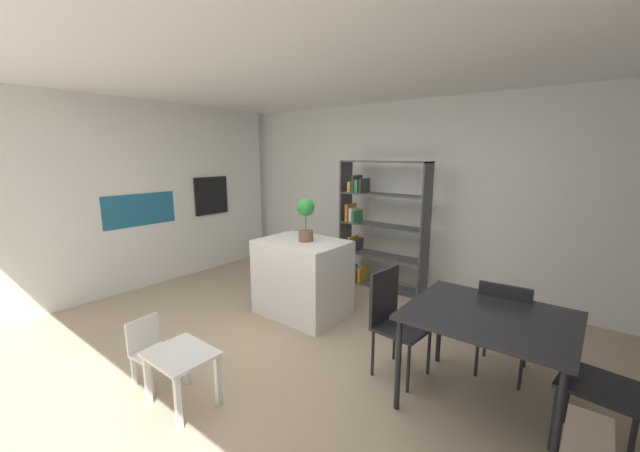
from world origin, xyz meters
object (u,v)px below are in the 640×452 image
(kitchen_island, at_px, (302,278))
(potted_plant_on_island, at_px, (306,216))
(dining_chair_far, at_px, (504,320))
(dining_chair_window_side, at_px, (623,381))
(open_bookshelf, at_px, (375,226))
(dining_chair_island_side, at_px, (393,314))
(child_chair_left, at_px, (150,348))
(child_table, at_px, (181,363))
(built_in_oven, at_px, (211,195))
(dining_table, at_px, (489,323))

(kitchen_island, bearing_deg, potted_plant_on_island, 22.18)
(dining_chair_far, bearing_deg, dining_chair_window_side, 142.11)
(open_bookshelf, relative_size, dining_chair_island_side, 1.96)
(child_chair_left, distance_m, dining_chair_window_side, 3.45)
(child_table, height_order, child_chair_left, child_chair_left)
(kitchen_island, distance_m, potted_plant_on_island, 0.77)
(potted_plant_on_island, height_order, child_chair_left, potted_plant_on_island)
(child_chair_left, distance_m, dining_chair_far, 3.05)
(kitchen_island, relative_size, potted_plant_on_island, 2.00)
(kitchen_island, bearing_deg, child_chair_left, -93.32)
(kitchen_island, relative_size, dining_chair_island_side, 1.09)
(child_chair_left, height_order, dining_chair_far, dining_chair_far)
(built_in_oven, xyz_separation_m, dining_table, (4.65, -0.90, -0.55))
(child_chair_left, relative_size, dining_table, 0.50)
(child_table, distance_m, dining_table, 2.36)
(child_table, height_order, dining_chair_island_side, dining_chair_island_side)
(built_in_oven, height_order, child_chair_left, built_in_oven)
(open_bookshelf, distance_m, dining_chair_island_side, 2.29)
(kitchen_island, relative_size, open_bookshelf, 0.56)
(dining_table, bearing_deg, kitchen_island, 168.90)
(potted_plant_on_island, xyz_separation_m, dining_chair_island_side, (1.39, -0.45, -0.68))
(kitchen_island, bearing_deg, open_bookshelf, 83.62)
(open_bookshelf, bearing_deg, kitchen_island, -96.38)
(built_in_oven, bearing_deg, dining_chair_far, -4.83)
(kitchen_island, xyz_separation_m, potted_plant_on_island, (0.04, 0.02, 0.77))
(built_in_oven, distance_m, dining_chair_window_side, 5.56)
(built_in_oven, xyz_separation_m, dining_chair_window_side, (5.45, -0.92, -0.69))
(dining_chair_far, height_order, dining_chair_window_side, dining_chair_window_side)
(kitchen_island, bearing_deg, dining_chair_window_side, -8.47)
(potted_plant_on_island, relative_size, child_chair_left, 0.90)
(dining_table, height_order, dining_chair_window_side, dining_chair_window_side)
(child_chair_left, xyz_separation_m, dining_table, (2.34, 1.43, 0.39))
(dining_chair_far, bearing_deg, child_chair_left, 35.35)
(potted_plant_on_island, bearing_deg, open_bookshelf, 85.30)
(dining_chair_far, relative_size, dining_chair_island_side, 0.95)
(child_chair_left, xyz_separation_m, dining_chair_island_side, (1.54, 1.44, 0.24))
(dining_table, height_order, dining_chair_island_side, dining_chair_island_side)
(dining_chair_window_side, bearing_deg, child_table, -54.71)
(kitchen_island, height_order, potted_plant_on_island, potted_plant_on_island)
(dining_table, bearing_deg, child_chair_left, -148.54)
(potted_plant_on_island, distance_m, dining_chair_far, 2.30)
(open_bookshelf, distance_m, dining_chair_far, 2.51)
(potted_plant_on_island, relative_size, dining_chair_island_side, 0.54)
(built_in_oven, relative_size, dining_chair_island_side, 0.66)
(child_table, xyz_separation_m, dining_table, (1.85, 1.42, 0.35))
(dining_chair_far, bearing_deg, open_bookshelf, -37.64)
(child_table, xyz_separation_m, child_chair_left, (-0.48, -0.01, -0.05))
(child_table, bearing_deg, child_chair_left, -179.33)
(dining_chair_far, distance_m, dining_chair_window_side, 0.95)
(dining_chair_far, bearing_deg, dining_table, 84.91)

